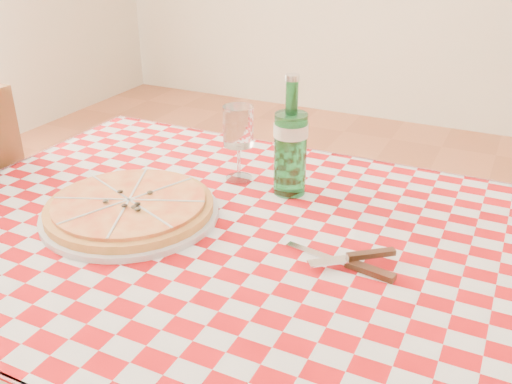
# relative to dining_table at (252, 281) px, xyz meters

# --- Properties ---
(dining_table) EXTENTS (1.20, 0.80, 0.75)m
(dining_table) POSITION_rel_dining_table_xyz_m (0.00, 0.00, 0.00)
(dining_table) COLOR brown
(dining_table) RESTS_ON ground
(tablecloth) EXTENTS (1.30, 0.90, 0.01)m
(tablecloth) POSITION_rel_dining_table_xyz_m (0.00, 0.00, 0.09)
(tablecloth) COLOR #97090C
(tablecloth) RESTS_ON dining_table
(pizza_plate) EXTENTS (0.45, 0.45, 0.04)m
(pizza_plate) POSITION_rel_dining_table_xyz_m (-0.25, -0.03, 0.12)
(pizza_plate) COLOR #CE8C44
(pizza_plate) RESTS_ON tablecloth
(water_bottle) EXTENTS (0.08, 0.08, 0.25)m
(water_bottle) POSITION_rel_dining_table_xyz_m (-0.01, 0.20, 0.22)
(water_bottle) COLOR #1A682E
(water_bottle) RESTS_ON tablecloth
(wine_glass) EXTENTS (0.07, 0.07, 0.17)m
(wine_glass) POSITION_rel_dining_table_xyz_m (-0.14, 0.21, 0.18)
(wine_glass) COLOR white
(wine_glass) RESTS_ON tablecloth
(cutlery) EXTENTS (0.26, 0.24, 0.02)m
(cutlery) POSITION_rel_dining_table_xyz_m (0.19, -0.02, 0.11)
(cutlery) COLOR silver
(cutlery) RESTS_ON tablecloth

